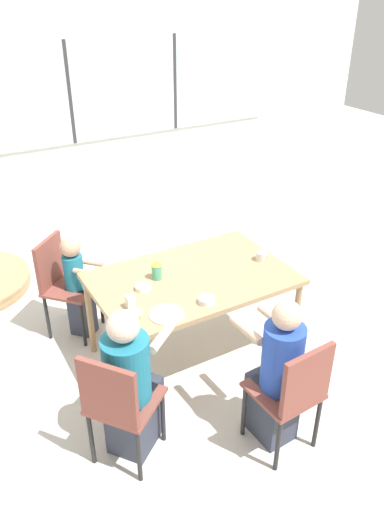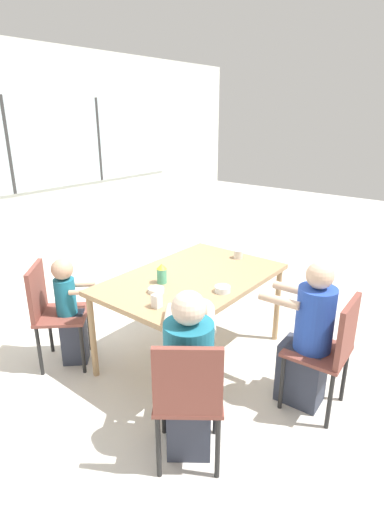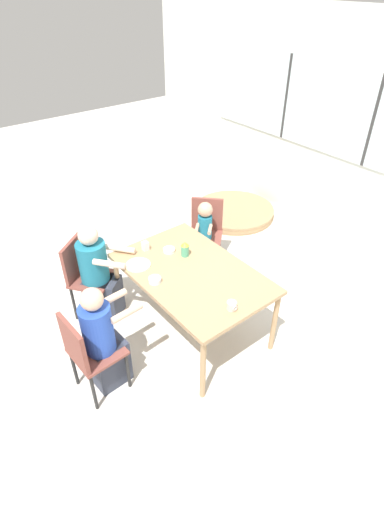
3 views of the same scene
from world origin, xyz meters
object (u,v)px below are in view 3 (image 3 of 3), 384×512
Objects in this scene: person_man_blue_shirt at (104,342)px; chair_for_toddler at (206,228)px; bowl_white_shallow at (169,250)px; bowl_cereal at (155,280)px; chair_for_woman_green_shirt at (83,272)px; chair_for_man_blue_shirt at (86,350)px; sippy_cup at (185,249)px; person_toddler at (204,239)px; coffee_mug at (232,306)px; milk_carton_small at (145,246)px; person_woman_green_shirt at (98,276)px; folded_table_stack at (234,212)px.

chair_for_toddler is at bearing 111.59° from person_man_blue_shirt.
bowl_cereal is (0.31, -0.39, 0.01)m from bowl_white_shallow.
chair_for_woman_green_shirt and chair_for_man_blue_shirt have the same top height.
sippy_cup is 0.19m from bowl_white_shallow.
chair_for_toddler reaches higher than bowl_white_shallow.
person_toddler reaches higher than bowl_cereal.
person_man_blue_shirt is at bearing 90.00° from chair_for_man_blue_shirt.
coffee_mug is (1.31, -0.80, 0.32)m from person_toddler.
chair_for_man_blue_shirt is 1.00× the size of chair_for_toddler.
milk_carton_small is (0.22, -1.00, 0.27)m from chair_for_toddler.
coffee_mug is (0.55, 1.10, 0.26)m from chair_for_man_blue_shirt.
person_man_blue_shirt reaches higher than person_woman_green_shirt.
folded_table_stack is (-1.22, 1.88, -0.78)m from sippy_cup.
sippy_cup reaches higher than coffee_mug.
sippy_cup reaches higher than chair_for_toddler.
coffee_mug is at bearing -4.69° from bowl_white_shallow.
person_man_blue_shirt is 1.90m from person_toddler.
folded_table_stack is (-1.38, 2.35, -0.72)m from bowl_cereal.
bowl_cereal is (-0.15, 0.80, 0.25)m from chair_for_man_blue_shirt.
chair_for_toddler is 9.33× the size of milk_carton_small.
person_woman_green_shirt is 2.72m from folded_table_stack.
sippy_cup is 2.37m from folded_table_stack.
bowl_cereal is (0.16, -0.47, -0.06)m from sippy_cup.
chair_for_woman_green_shirt is 0.94m from bowl_cereal.
sippy_cup reaches higher than folded_table_stack.
person_man_blue_shirt is at bearing -74.83° from sippy_cup.
milk_carton_small reaches higher than coffee_mug.
chair_for_woman_green_shirt is at bearing -157.14° from coffee_mug.
chair_for_man_blue_shirt reaches higher than milk_carton_small.
person_woman_green_shirt reaches higher than person_toddler.
chair_for_man_blue_shirt is at bearing 19.58° from person_woman_green_shirt.
bowl_white_shallow is at bearing 72.35° from chair_for_toddler.
person_toddler reaches higher than coffee_mug.
milk_carton_small is (0.35, 0.56, 0.27)m from chair_for_woman_green_shirt.
bowl_white_shallow is at bearing 107.01° from chair_for_woman_green_shirt.
milk_carton_small is at bearing 59.28° from chair_for_toddler.
coffee_mug is at bearing 105.36° from person_toddler.
chair_for_man_blue_shirt is 0.73× the size of folded_table_stack.
folded_table_stack is at bearing 123.03° from sippy_cup.
person_man_blue_shirt reaches higher than chair_for_man_blue_shirt.
bowl_white_shallow is at bearing 110.76° from person_woman_green_shirt.
chair_for_woman_green_shirt is 1.56m from chair_for_toddler.
chair_for_woman_green_shirt is at bearing 37.77° from person_toddler.
chair_for_woman_green_shirt is at bearing 160.21° from person_man_blue_shirt.
bowl_white_shallow is at bearing -61.48° from folded_table_stack.
bowl_white_shallow is 0.50m from bowl_cereal.
bowl_cereal is at bearing 75.59° from person_toddler.
sippy_cup reaches higher than chair_for_man_blue_shirt.
bowl_white_shallow is (-0.46, 1.03, 0.26)m from person_man_blue_shirt.
person_woman_green_shirt is 0.79m from bowl_white_shallow.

